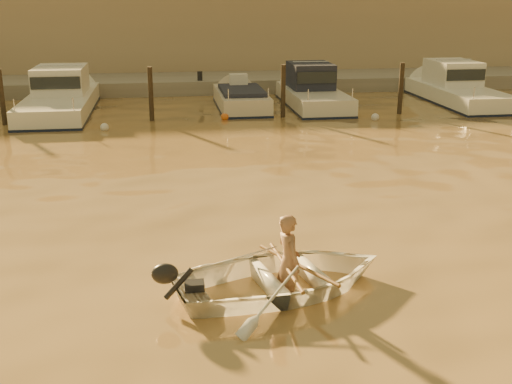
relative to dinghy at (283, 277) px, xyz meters
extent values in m
plane|color=olive|center=(-2.03, 1.00, -0.25)|extent=(160.00, 160.00, 0.00)
imported|color=white|center=(0.00, 0.00, 0.00)|extent=(4.02, 3.27, 0.73)
imported|color=#916548|center=(0.10, 0.02, 0.25)|extent=(0.50, 0.65, 1.59)
cylinder|color=brown|center=(0.24, 0.06, 0.17)|extent=(0.95, 1.93, 0.13)
cylinder|color=brown|center=(0.05, 0.01, 0.17)|extent=(0.18, 2.10, 0.13)
cylinder|color=#2D2319|center=(-7.53, 14.80, 0.65)|extent=(0.18, 0.18, 2.20)
cylinder|color=#2D2319|center=(-2.23, 14.80, 0.65)|extent=(0.18, 0.18, 2.20)
cylinder|color=#2D2319|center=(2.77, 14.80, 0.65)|extent=(0.18, 0.18, 2.20)
cylinder|color=#2D2319|center=(7.47, 14.80, 0.65)|extent=(0.18, 0.18, 2.20)
sphere|color=silver|center=(-3.86, 13.30, -0.15)|extent=(0.30, 0.30, 0.30)
sphere|color=orange|center=(0.52, 14.68, -0.15)|extent=(0.30, 0.30, 0.30)
sphere|color=silver|center=(6.13, 13.74, -0.15)|extent=(0.30, 0.30, 0.30)
cube|color=gray|center=(-2.03, 22.50, -0.10)|extent=(52.00, 4.00, 1.00)
cube|color=#9E8466|center=(-2.03, 28.00, 2.15)|extent=(46.00, 7.00, 4.80)
camera|label=1|loc=(-1.80, -9.30, 4.40)|focal=45.00mm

